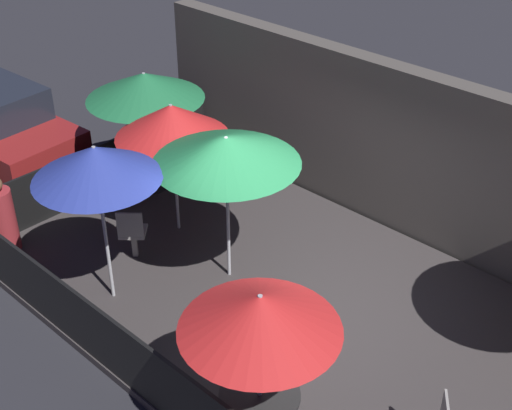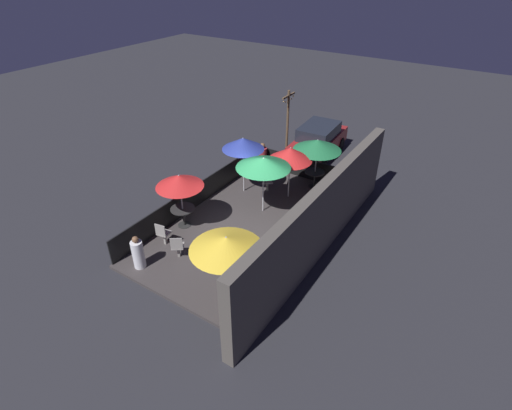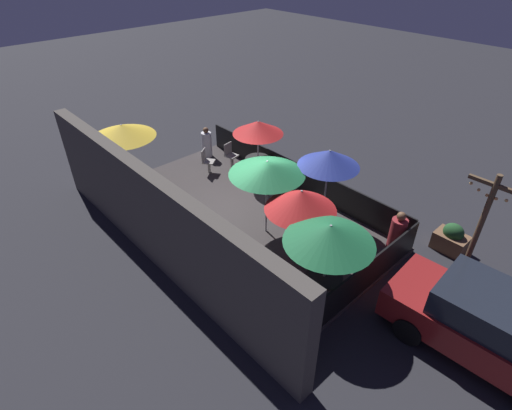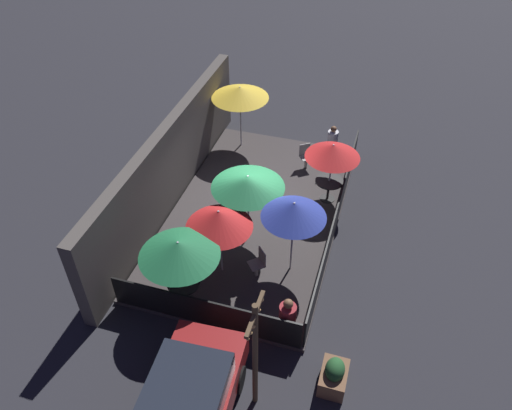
{
  "view_description": "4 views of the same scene",
  "coord_description": "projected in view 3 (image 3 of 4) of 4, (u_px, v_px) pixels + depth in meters",
  "views": [
    {
      "loc": [
        5.12,
        -6.11,
        6.8
      ],
      "look_at": [
        -0.94,
        0.33,
        1.22
      ],
      "focal_mm": 50.0,
      "sensor_mm": 36.0,
      "label": 1
    },
    {
      "loc": [
        10.22,
        6.9,
        8.94
      ],
      "look_at": [
        0.31,
        0.46,
        1.34
      ],
      "focal_mm": 28.0,
      "sensor_mm": 36.0,
      "label": 2
    },
    {
      "loc": [
        -7.76,
        6.44,
        7.43
      ],
      "look_at": [
        -0.9,
        0.12,
        1.06
      ],
      "focal_mm": 28.0,
      "sensor_mm": 36.0,
      "label": 3
    },
    {
      "loc": [
        -11.43,
        -3.48,
        10.79
      ],
      "look_at": [
        -0.77,
        -0.25,
        1.16
      ],
      "focal_mm": 35.0,
      "sensor_mm": 36.0,
      "label": 4
    }
  ],
  "objects": [
    {
      "name": "planter_box",
      "position": [
        451.0,
        239.0,
        11.12
      ],
      "size": [
        0.86,
        0.6,
        0.87
      ],
      "color": "brown",
      "rests_on": "ground_plane"
    },
    {
      "name": "patron_1",
      "position": [
        207.0,
        144.0,
        15.49
      ],
      "size": [
        0.51,
        0.51,
        1.21
      ],
      "rotation": [
        0.0,
        0.0,
        4.31
      ],
      "color": "silver",
      "rests_on": "patio_deck"
    },
    {
      "name": "patio_chair_2",
      "position": [
        207.0,
        160.0,
        14.47
      ],
      "size": [
        0.56,
        0.56,
        0.9
      ],
      "rotation": [
        0.0,
        0.0,
        -2.52
      ],
      "color": "gray",
      "rests_on": "patio_deck"
    },
    {
      "name": "patio_umbrella_4",
      "position": [
        329.0,
        158.0,
        10.91
      ],
      "size": [
        1.73,
        1.73,
        2.45
      ],
      "color": "#B2B2B7",
      "rests_on": "patio_deck"
    },
    {
      "name": "patio_umbrella_3",
      "position": [
        301.0,
        200.0,
        9.64
      ],
      "size": [
        1.79,
        1.79,
        2.24
      ],
      "color": "#B2B2B7",
      "rests_on": "patio_deck"
    },
    {
      "name": "fence_side_left",
      "position": [
        361.0,
        281.0,
        9.47
      ],
      "size": [
        0.05,
        5.02,
        0.95
      ],
      "color": "black",
      "rests_on": "patio_deck"
    },
    {
      "name": "patio_umbrella_1",
      "position": [
        330.0,
        234.0,
        8.51
      ],
      "size": [
        2.02,
        2.02,
        2.22
      ],
      "color": "#B2B2B7",
      "rests_on": "patio_deck"
    },
    {
      "name": "fence_front",
      "position": [
        296.0,
        175.0,
        13.6
      ],
      "size": [
        8.78,
        0.05,
        0.95
      ],
      "color": "black",
      "rests_on": "patio_deck"
    },
    {
      "name": "patio_chair_0",
      "position": [
        230.0,
        154.0,
        14.81
      ],
      "size": [
        0.46,
        0.46,
        0.93
      ],
      "rotation": [
        0.0,
        0.0,
        -2.98
      ],
      "color": "gray",
      "rests_on": "patio_deck"
    },
    {
      "name": "parked_car_0",
      "position": [
        492.0,
        327.0,
        8.06
      ],
      "size": [
        4.23,
        1.98,
        1.62
      ],
      "rotation": [
        0.0,
        0.0,
        0.06
      ],
      "color": "maroon",
      "rests_on": "ground_plane"
    },
    {
      "name": "dining_table_0",
      "position": [
        258.0,
        162.0,
        14.1
      ],
      "size": [
        0.91,
        0.91,
        0.76
      ],
      "color": "black",
      "rests_on": "patio_deck"
    },
    {
      "name": "ground_plane",
      "position": [
        239.0,
        219.0,
        12.51
      ],
      "size": [
        60.0,
        60.0,
        0.0
      ],
      "primitive_type": "plane",
      "color": "#26262B"
    },
    {
      "name": "patio_umbrella_5",
      "position": [
        122.0,
        131.0,
        12.46
      ],
      "size": [
        2.05,
        2.05,
        2.4
      ],
      "color": "#B2B2B7",
      "rests_on": "patio_deck"
    },
    {
      "name": "patio_umbrella_2",
      "position": [
        267.0,
        168.0,
        10.64
      ],
      "size": [
        2.09,
        2.09,
        2.33
      ],
      "color": "#B2B2B7",
      "rests_on": "patio_deck"
    },
    {
      "name": "patio_chair_1",
      "position": [
        319.0,
        228.0,
        11.13
      ],
      "size": [
        0.57,
        0.57,
        0.91
      ],
      "rotation": [
        0.0,
        0.0,
        2.31
      ],
      "color": "gray",
      "rests_on": "patio_deck"
    },
    {
      "name": "patio_deck",
      "position": [
        239.0,
        218.0,
        12.47
      ],
      "size": [
        8.98,
        5.22,
        0.12
      ],
      "color": "#383333",
      "rests_on": "ground_plane"
    },
    {
      "name": "dining_table_1",
      "position": [
        324.0,
        281.0,
        9.3
      ],
      "size": [
        0.87,
        0.87,
        0.75
      ],
      "color": "black",
      "rests_on": "patio_deck"
    },
    {
      "name": "patron_0",
      "position": [
        397.0,
        235.0,
        10.75
      ],
      "size": [
        0.6,
        0.6,
        1.31
      ],
      "rotation": [
        0.0,
        0.0,
        3.89
      ],
      "color": "maroon",
      "rests_on": "patio_deck"
    },
    {
      "name": "light_post",
      "position": [
        477.0,
        234.0,
        8.78
      ],
      "size": [
        1.1,
        0.12,
        3.44
      ],
      "color": "brown",
      "rests_on": "ground_plane"
    },
    {
      "name": "building_wall",
      "position": [
        153.0,
        219.0,
        10.12
      ],
      "size": [
        10.58,
        0.36,
        2.84
      ],
      "color": "#4C4742",
      "rests_on": "ground_plane"
    },
    {
      "name": "patio_umbrella_0",
      "position": [
        258.0,
        127.0,
        13.35
      ],
      "size": [
        1.72,
        1.72,
        2.15
      ],
      "color": "#B2B2B7",
      "rests_on": "patio_deck"
    }
  ]
}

